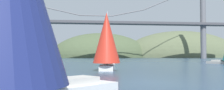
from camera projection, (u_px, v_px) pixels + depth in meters
The scene contains 7 objects.
ground_plane at pixel (154, 83), 19.44m from camera, with size 360.00×360.00×0.00m, color #2D4760.
headland_left at pixel (5, 58), 147.01m from camera, with size 66.54×44.00×31.64m, color #5B6647.
headland_center at pixel (101, 57), 154.00m from camera, with size 64.47×44.00×31.84m, color #4C5B3D.
headland_right at pixel (181, 57), 160.41m from camera, with size 81.40×44.00×35.87m, color #5B6647.
suspension_bridge at pixel (96, 20), 114.43m from camera, with size 145.39×6.00×41.10m.
sailboat_scarlet_sail at pixel (107, 41), 32.94m from camera, with size 4.37×7.65×8.57m.
channel_buoy at pixel (16, 63), 50.48m from camera, with size 1.10×1.10×2.64m.
Camera 1 is at (-5.74, -19.00, 2.36)m, focal length 37.85 mm.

